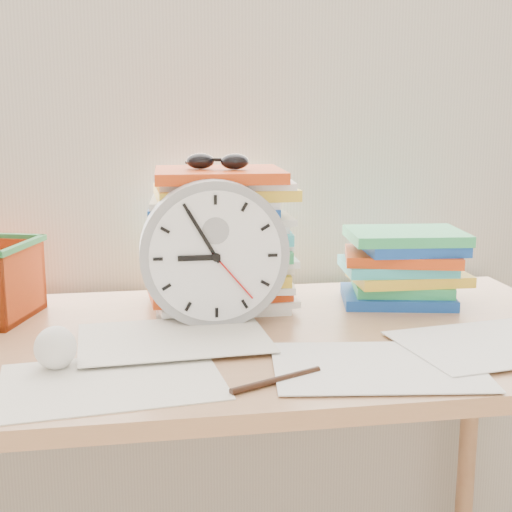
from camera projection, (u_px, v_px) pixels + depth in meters
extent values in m
cube|color=silver|center=(199.00, 18.00, 1.57)|extent=(4.00, 0.04, 2.70)
cube|color=beige|center=(200.00, 41.00, 1.56)|extent=(2.40, 0.01, 2.50)
cube|color=#AC7950|center=(223.00, 342.00, 1.31)|extent=(1.40, 0.70, 0.03)
cylinder|color=#AC7950|center=(469.00, 434.00, 1.78)|extent=(0.04, 0.04, 0.72)
cylinder|color=#939496|center=(214.00, 254.00, 1.33)|extent=(0.28, 0.06, 0.28)
sphere|color=white|center=(55.00, 347.00, 1.13)|extent=(0.07, 0.07, 0.07)
cylinder|color=black|center=(276.00, 380.00, 1.07)|extent=(0.15, 0.08, 0.01)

